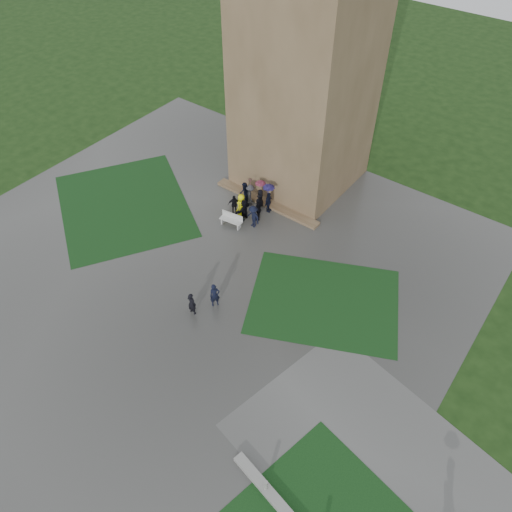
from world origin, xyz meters
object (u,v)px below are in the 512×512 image
Objects in this scene: tower at (307,68)px; pedestrian_near at (192,303)px; bench at (231,220)px; pedestrian_mid at (215,295)px.

tower is 17.75m from pedestrian_near.
bench is at bearing -67.97° from pedestrian_near.
tower reaches higher than pedestrian_mid.
pedestrian_near is at bearing -80.49° from tower.
bench is 1.04× the size of pedestrian_near.
pedestrian_mid is at bearing -118.66° from pedestrian_near.
tower is 16.74m from pedestrian_mid.
tower is 10.54× the size of pedestrian_mid.
tower is 10.76× the size of pedestrian_near.
tower is 11.59m from bench.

